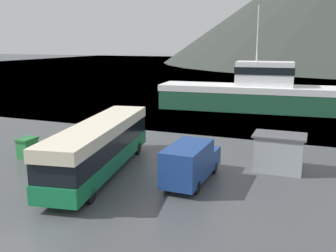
# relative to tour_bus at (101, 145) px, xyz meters

# --- Properties ---
(ground_plane) EXTENTS (400.00, 400.00, 0.00)m
(ground_plane) POSITION_rel_tour_bus_xyz_m (1.68, -8.56, -1.83)
(ground_plane) COLOR #424447
(water_surface) EXTENTS (240.00, 240.00, 0.00)m
(water_surface) POSITION_rel_tour_bus_xyz_m (1.68, 131.69, -1.83)
(water_surface) COLOR slate
(water_surface) RESTS_ON ground
(tour_bus) EXTENTS (4.63, 12.79, 3.24)m
(tour_bus) POSITION_rel_tour_bus_xyz_m (0.00, 0.00, 0.00)
(tour_bus) COLOR #146B3D
(tour_bus) RESTS_ON ground
(delivery_van) EXTENTS (2.06, 5.80, 2.39)m
(delivery_van) POSITION_rel_tour_bus_xyz_m (5.74, 0.50, -0.56)
(delivery_van) COLOR navy
(delivery_van) RESTS_ON ground
(fishing_boat) EXTENTS (21.21, 6.85, 12.26)m
(fishing_boat) POSITION_rel_tour_bus_xyz_m (4.84, 26.22, 0.41)
(fishing_boat) COLOR #1E5138
(fishing_boat) RESTS_ON water_surface
(storage_bin) EXTENTS (1.00, 1.44, 1.41)m
(storage_bin) POSITION_rel_tour_bus_xyz_m (-6.66, 0.96, -1.11)
(storage_bin) COLOR #287F3D
(storage_bin) RESTS_ON ground
(dock_kiosk) EXTENTS (3.23, 2.23, 2.39)m
(dock_kiosk) POSITION_rel_tour_bus_xyz_m (10.34, 4.52, -0.62)
(dock_kiosk) COLOR #93999E
(dock_kiosk) RESTS_ON ground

